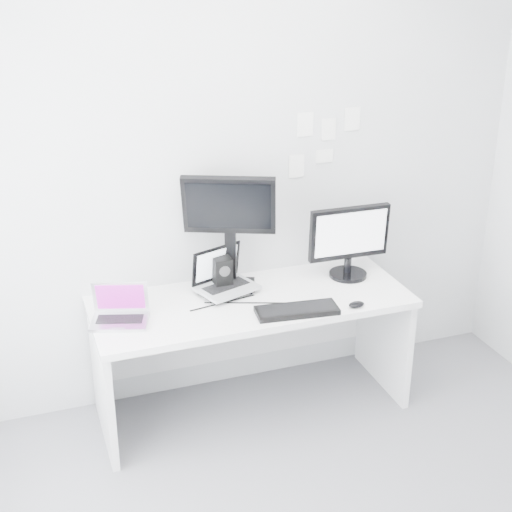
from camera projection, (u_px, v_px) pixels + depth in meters
name	position (u px, v px, depth m)	size (l,w,h in m)	color
back_wall	(231.00, 177.00, 4.22)	(3.60, 3.60, 0.00)	#BABCBE
desk	(252.00, 355.00, 4.31)	(1.80, 0.70, 0.73)	white
macbook	(118.00, 305.00, 3.85)	(0.30, 0.22, 0.22)	#A7A7AC
speaker	(222.00, 274.00, 4.23)	(0.10, 0.10, 0.20)	black
dell_laptop	(227.00, 272.00, 4.17)	(0.32, 0.25, 0.27)	#A5A7AC
rear_monitor	(230.00, 230.00, 4.17)	(0.52, 0.19, 0.71)	black
samsung_monitor	(350.00, 241.00, 4.36)	(0.50, 0.23, 0.45)	black
keyboard	(297.00, 310.00, 4.00)	(0.45, 0.16, 0.03)	black
mouse	(356.00, 304.00, 4.06)	(0.09, 0.06, 0.03)	black
wall_note_0	(305.00, 124.00, 4.25)	(0.10, 0.00, 0.14)	white
wall_note_1	(329.00, 129.00, 4.31)	(0.09, 0.00, 0.13)	white
wall_note_2	(352.00, 119.00, 4.34)	(0.10, 0.00, 0.14)	white
wall_note_3	(325.00, 156.00, 4.37)	(0.11, 0.00, 0.08)	white
wall_note_4	(296.00, 166.00, 4.33)	(0.10, 0.00, 0.14)	white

